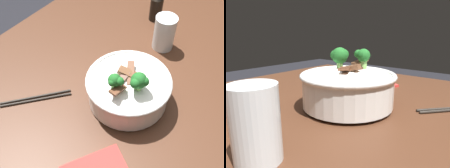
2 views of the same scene
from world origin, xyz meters
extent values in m
cube|color=#472819|center=(0.00, 0.00, 0.76)|extent=(1.22, 1.09, 0.06)
cube|color=#472819|center=(0.53, 0.47, 0.37)|extent=(0.07, 0.07, 0.73)
cylinder|color=white|center=(0.11, 0.01, 0.79)|extent=(0.11, 0.11, 0.01)
cylinder|color=white|center=(0.11, 0.01, 0.84)|extent=(0.23, 0.23, 0.08)
torus|color=white|center=(0.11, 0.01, 0.88)|extent=(0.24, 0.24, 0.01)
ellipsoid|color=white|center=(0.11, 0.01, 0.86)|extent=(0.21, 0.21, 0.06)
cube|color=#4C2B1E|center=(0.13, 0.00, 0.89)|extent=(0.05, 0.02, 0.02)
cube|color=brown|center=(0.11, 0.00, 0.90)|extent=(0.04, 0.06, 0.02)
cube|color=brown|center=(0.17, 0.02, 0.90)|extent=(0.05, 0.03, 0.01)
cube|color=brown|center=(0.10, 0.01, 0.90)|extent=(0.08, 0.06, 0.02)
cylinder|color=#7AB256|center=(0.17, 0.00, 0.90)|extent=(0.02, 0.02, 0.03)
sphere|color=#1E6023|center=(0.17, 0.00, 0.92)|extent=(0.04, 0.04, 0.04)
sphere|color=#1E6023|center=(0.18, 0.00, 0.92)|extent=(0.02, 0.02, 0.02)
sphere|color=#1E6023|center=(0.16, 0.02, 0.93)|extent=(0.02, 0.02, 0.02)
cylinder|color=#7AB256|center=(0.13, 0.05, 0.90)|extent=(0.02, 0.02, 0.03)
sphere|color=#1E6023|center=(0.13, 0.05, 0.92)|extent=(0.04, 0.04, 0.04)
sphere|color=#1E6023|center=(0.14, 0.05, 0.92)|extent=(0.03, 0.03, 0.03)
sphere|color=#1E6023|center=(0.13, 0.06, 0.92)|extent=(0.03, 0.03, 0.03)
cylinder|color=white|center=(-0.16, -0.03, 0.79)|extent=(0.07, 0.07, 0.00)
cylinder|color=white|center=(-0.16, -0.03, 0.85)|extent=(0.07, 0.07, 0.12)
cylinder|color=silver|center=(-0.16, -0.03, 0.83)|extent=(0.06, 0.06, 0.08)
cube|color=red|center=(0.35, 0.08, 0.79)|extent=(0.20, 0.18, 0.01)
camera|label=1|loc=(0.55, 0.27, 1.45)|focal=44.20mm
camera|label=2|loc=(-0.30, -0.30, 0.99)|focal=33.56mm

